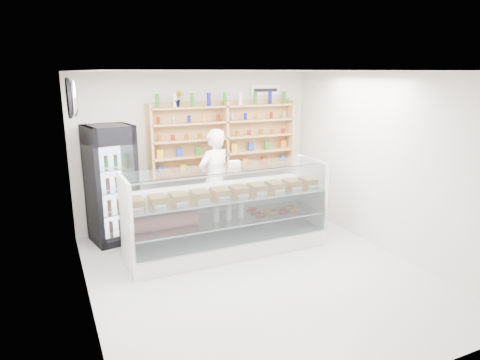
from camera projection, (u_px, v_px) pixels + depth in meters
name	position (u px, v px, depth m)	size (l,w,h in m)	color
room	(259.00, 178.00, 5.75)	(5.00, 5.00, 5.00)	#A6A6AB
display_counter	(227.00, 228.00, 6.79)	(3.17, 0.95, 1.38)	white
shop_worker	(214.00, 180.00, 7.61)	(0.67, 0.44, 1.84)	white
drinks_cooler	(111.00, 184.00, 7.07)	(0.83, 0.81, 1.97)	black
wall_shelving	(225.00, 138.00, 7.97)	(2.84, 0.28, 1.33)	tan
potted_plant	(178.00, 99.00, 7.42)	(0.15, 0.12, 0.28)	#1E6626
security_mirror	(73.00, 98.00, 5.67)	(0.15, 0.50, 0.50)	silver
wall_sign	(265.00, 90.00, 8.24)	(0.62, 0.03, 0.20)	white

